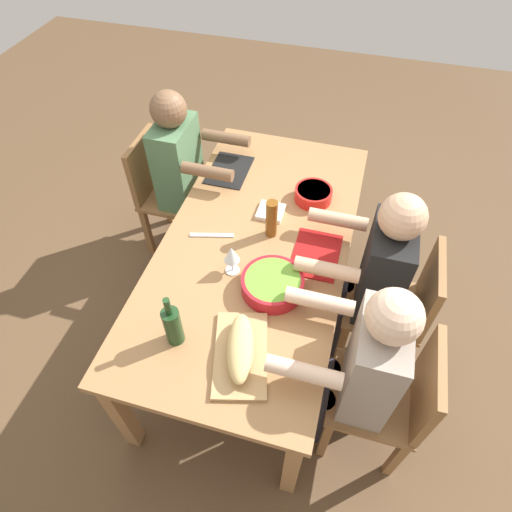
{
  "coord_description": "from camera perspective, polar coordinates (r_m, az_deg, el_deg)",
  "views": [
    {
      "loc": [
        1.46,
        0.41,
        2.39
      ],
      "look_at": [
        0.0,
        0.0,
        0.63
      ],
      "focal_mm": 30.37,
      "sensor_mm": 36.0,
      "label": 1
    }
  ],
  "objects": [
    {
      "name": "chair_far_right",
      "position": [
        2.16,
        17.65,
        -17.25
      ],
      "size": [
        0.4,
        0.4,
        0.85
      ],
      "color": "olive",
      "rests_on": "ground_plane"
    },
    {
      "name": "wine_bottle",
      "position": [
        1.84,
        -10.91,
        -8.93
      ],
      "size": [
        0.08,
        0.08,
        0.29
      ],
      "color": "#193819",
      "rests_on": "dining_table"
    },
    {
      "name": "diner_near_left",
      "position": [
        2.8,
        -9.42,
        11.39
      ],
      "size": [
        0.41,
        0.53,
        1.2
      ],
      "color": "#2D2D38",
      "rests_on": "ground_plane"
    },
    {
      "name": "cutting_board",
      "position": [
        1.86,
        -2.0,
        -12.79
      ],
      "size": [
        0.44,
        0.31,
        0.02
      ],
      "primitive_type": "cube",
      "rotation": [
        0.0,
        0.0,
        0.25
      ],
      "color": "tan",
      "rests_on": "dining_table"
    },
    {
      "name": "placemat_far_center",
      "position": [
        2.2,
        7.91,
        0.25
      ],
      "size": [
        0.32,
        0.23,
        0.01
      ],
      "primitive_type": "cube",
      "color": "maroon",
      "rests_on": "dining_table"
    },
    {
      "name": "placemat_near_left",
      "position": [
        2.68,
        -3.54,
        11.23
      ],
      "size": [
        0.32,
        0.23,
        0.01
      ],
      "primitive_type": "cube",
      "color": "black",
      "rests_on": "dining_table"
    },
    {
      "name": "serving_bowl_salad",
      "position": [
        2.01,
        2.19,
        -3.65
      ],
      "size": [
        0.29,
        0.29,
        0.08
      ],
      "color": "#B21923",
      "rests_on": "dining_table"
    },
    {
      "name": "napkin_stack",
      "position": [
        2.38,
        1.95,
        5.86
      ],
      "size": [
        0.14,
        0.14,
        0.02
      ],
      "primitive_type": "cube",
      "rotation": [
        0.0,
        0.0,
        -0.01
      ],
      "color": "white",
      "rests_on": "dining_table"
    },
    {
      "name": "chair_near_left",
      "position": [
        3.0,
        -12.17,
        8.63
      ],
      "size": [
        0.4,
        0.4,
        0.85
      ],
      "color": "olive",
      "rests_on": "ground_plane"
    },
    {
      "name": "diner_far_center",
      "position": [
        2.24,
        15.26,
        -2.07
      ],
      "size": [
        0.41,
        0.53,
        1.2
      ],
      "color": "#2D2D38",
      "rests_on": "ground_plane"
    },
    {
      "name": "diner_far_right",
      "position": [
        1.95,
        13.74,
        -13.78
      ],
      "size": [
        0.41,
        0.53,
        1.2
      ],
      "color": "#2D2D38",
      "rests_on": "ground_plane"
    },
    {
      "name": "ground_plane",
      "position": [
        2.83,
        0.0,
        -8.31
      ],
      "size": [
        8.0,
        8.0,
        0.0
      ],
      "primitive_type": "plane",
      "color": "brown"
    },
    {
      "name": "chair_far_center",
      "position": [
        2.43,
        18.48,
        -6.1
      ],
      "size": [
        0.4,
        0.4,
        0.85
      ],
      "color": "olive",
      "rests_on": "ground_plane"
    },
    {
      "name": "beer_bottle",
      "position": [
        2.2,
        2.06,
        4.91
      ],
      "size": [
        0.06,
        0.06,
        0.22
      ],
      "primitive_type": "cylinder",
      "color": "brown",
      "rests_on": "dining_table"
    },
    {
      "name": "dining_table",
      "position": [
        2.3,
        0.0,
        0.52
      ],
      "size": [
        1.9,
        0.95,
        0.74
      ],
      "color": "#9E7044",
      "rests_on": "ground_plane"
    },
    {
      "name": "wine_glass",
      "position": [
        2.03,
        -3.23,
        0.12
      ],
      "size": [
        0.08,
        0.08,
        0.17
      ],
      "color": "silver",
      "rests_on": "dining_table"
    },
    {
      "name": "serving_bowl_pasta",
      "position": [
        2.47,
        7.57,
        8.13
      ],
      "size": [
        0.21,
        0.21,
        0.07
      ],
      "color": "red",
      "rests_on": "dining_table"
    },
    {
      "name": "bread_loaf",
      "position": [
        1.81,
        -2.05,
        -11.98
      ],
      "size": [
        0.34,
        0.19,
        0.09
      ],
      "primitive_type": "ellipsoid",
      "rotation": [
        0.0,
        0.0,
        0.25
      ],
      "color": "tan",
      "rests_on": "cutting_board"
    },
    {
      "name": "carving_knife",
      "position": [
        2.28,
        -5.84,
        2.74
      ],
      "size": [
        0.08,
        0.23,
        0.01
      ],
      "primitive_type": "cube",
      "rotation": [
        0.0,
        0.0,
        1.82
      ],
      "color": "silver",
      "rests_on": "dining_table"
    }
  ]
}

